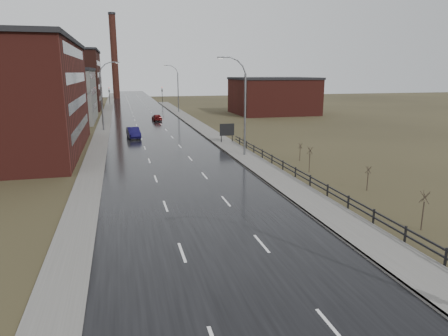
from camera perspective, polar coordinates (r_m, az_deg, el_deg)
road at (r=68.90m, az=-10.18°, el=5.28°), size 14.00×300.00×0.06m
sidewalk_right at (r=46.17m, az=3.08°, el=1.56°), size 3.20×180.00×0.18m
curb_right at (r=45.74m, az=1.26°, el=1.46°), size 0.16×180.00×0.18m
sidewalk_left at (r=68.77m, az=-17.03°, el=4.91°), size 2.40×260.00×0.12m
warehouse_mid at (r=87.10m, az=-23.36°, el=9.55°), size 16.32×20.40×10.50m
warehouse_far at (r=117.42m, az=-23.80°, el=11.48°), size 26.52×24.48×15.50m
building_right at (r=96.90m, az=7.03°, el=10.23°), size 18.36×16.32×8.50m
smokestack at (r=158.14m, az=-15.40°, el=15.17°), size 2.70×2.70×30.70m
streetlight_right_mid at (r=46.25m, az=2.67°, el=8.79°), size 3.36×0.28×11.35m
streetlight_left at (r=70.18m, az=-16.88°, el=9.84°), size 3.36×0.28×11.35m
streetlight_right_far at (r=99.05m, az=-6.76°, el=11.22°), size 3.36×0.28×11.35m
guardrail at (r=31.81m, az=15.18°, el=-3.27°), size 0.10×53.05×1.10m
shrub_c at (r=27.73m, az=26.59°, el=-5.36°), size 0.60×0.63×2.54m
shrub_d at (r=35.25m, az=19.86°, el=-1.31°), size 0.50×0.53×2.10m
shrub_e at (r=40.10m, az=12.14°, el=1.30°), size 0.61×0.64×2.57m
shrub_f at (r=45.16m, az=10.82°, el=2.32°), size 0.48×0.50×2.00m
billboard at (r=55.63m, az=0.42°, el=5.42°), size 2.08×0.17×2.73m
traffic_light_left at (r=128.16m, az=-16.11°, el=10.74°), size 0.58×2.73×5.30m
traffic_light_right at (r=128.80m, az=-8.86°, el=11.11°), size 0.58×2.73×5.30m
car_near at (r=61.52m, az=-12.80°, el=4.91°), size 2.11×4.94×1.58m
car_far at (r=82.66m, az=-9.58°, el=7.11°), size 1.96×4.17×1.38m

